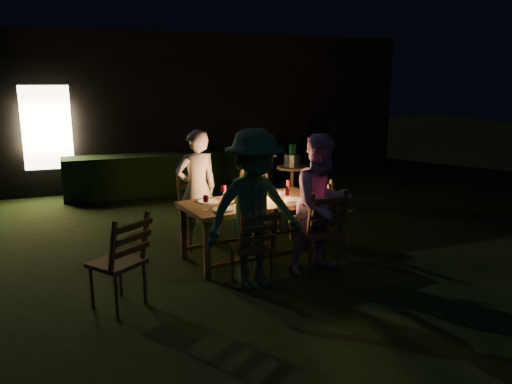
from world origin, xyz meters
name	(u,v)px	position (x,y,z in m)	size (l,w,h in m)	color
garden_envelope	(171,108)	(-0.01, 6.15, 1.58)	(40.00, 40.00, 3.20)	black
dining_table	(255,206)	(-0.27, -0.46, 0.68)	(1.93, 1.15, 0.76)	#4F371A
chair_near_left	(252,260)	(-0.61, -1.29, 0.29)	(0.44, 0.47, 0.95)	#4F371A
chair_near_right	(318,245)	(0.28, -1.16, 0.32)	(0.47, 0.51, 1.05)	#4F371A
chair_far_left	(199,224)	(-0.83, 0.24, 0.32)	(0.51, 0.54, 1.05)	#4F371A
chair_far_right	(262,215)	(0.16, 0.38, 0.30)	(0.54, 0.56, 1.01)	#4F371A
chair_end	(331,222)	(0.95, -0.29, 0.30)	(0.58, 0.55, 1.00)	#4F371A
chair_spare	(119,278)	(-2.05, -1.35, 0.31)	(0.66, 0.67, 1.02)	#4F371A
person_house_side	(197,189)	(-0.83, 0.28, 0.80)	(0.59, 0.38, 1.61)	silver
person_opp_right	(322,205)	(0.29, -1.21, 0.83)	(0.81, 0.63, 1.66)	#CD8CC6
person_opp_left	(255,210)	(-0.60, -1.34, 0.88)	(1.14, 0.65, 1.76)	#306142
lantern	(256,187)	(-0.23, -0.41, 0.91)	(0.16, 0.16, 0.35)	white
plate_far_left	(208,201)	(-0.85, -0.32, 0.76)	(0.25, 0.25, 0.01)	white
plate_near_left	(223,209)	(-0.78, -0.76, 0.76)	(0.25, 0.25, 0.01)	white
plate_far_right	(276,193)	(0.14, -0.18, 0.76)	(0.25, 0.25, 0.01)	white
plate_near_right	(294,200)	(0.21, -0.61, 0.76)	(0.25, 0.25, 0.01)	white
wineglass_a	(224,192)	(-0.61, -0.23, 0.84)	(0.06, 0.06, 0.18)	#59070F
wineglass_b	(206,203)	(-0.97, -0.68, 0.84)	(0.06, 0.06, 0.18)	#59070F
wineglass_c	(287,196)	(0.07, -0.70, 0.84)	(0.06, 0.06, 0.18)	#59070F
wineglass_d	(288,186)	(0.32, -0.19, 0.84)	(0.06, 0.06, 0.18)	#59070F
wineglass_e	(259,200)	(-0.33, -0.77, 0.84)	(0.06, 0.06, 0.18)	silver
bottle_table	(237,192)	(-0.52, -0.50, 0.90)	(0.07, 0.07, 0.28)	#0F471E
napkin_left	(256,207)	(-0.37, -0.80, 0.76)	(0.18, 0.14, 0.01)	red
napkin_right	(304,200)	(0.32, -0.68, 0.76)	(0.18, 0.14, 0.01)	red
phone	(220,212)	(-0.84, -0.85, 0.76)	(0.14, 0.07, 0.01)	black
side_table	(292,171)	(1.28, 1.77, 0.66)	(0.55, 0.55, 0.74)	brown
ice_bucket	(292,160)	(1.28, 1.77, 0.85)	(0.30, 0.30, 0.22)	#A5A8AD
bottle_bucket_a	(291,158)	(1.23, 1.73, 0.90)	(0.07, 0.07, 0.32)	#0F471E
bottle_bucket_b	(294,157)	(1.33, 1.81, 0.90)	(0.07, 0.07, 0.32)	#0F471E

